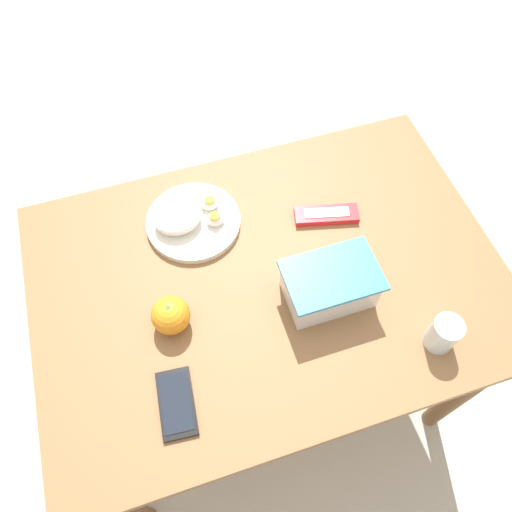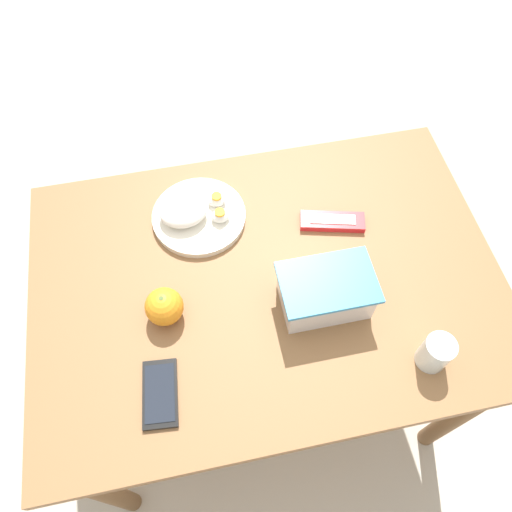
{
  "view_description": "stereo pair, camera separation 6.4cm",
  "coord_description": "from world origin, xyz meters",
  "px_view_note": "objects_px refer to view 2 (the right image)",
  "views": [
    {
      "loc": [
        0.2,
        0.51,
        1.77
      ],
      "look_at": [
        0.02,
        -0.05,
        0.77
      ],
      "focal_mm": 35.0,
      "sensor_mm": 36.0,
      "label": 1
    },
    {
      "loc": [
        0.13,
        0.53,
        1.77
      ],
      "look_at": [
        0.02,
        -0.05,
        0.77
      ],
      "focal_mm": 35.0,
      "sensor_mm": 36.0,
      "label": 2
    }
  ],
  "objects_px": {
    "orange_fruit": "(164,307)",
    "drinking_glass": "(436,353)",
    "rice_plate": "(195,214)",
    "food_container": "(325,293)",
    "candy_bar": "(332,221)",
    "cell_phone": "(160,393)"
  },
  "relations": [
    {
      "from": "orange_fruit",
      "to": "rice_plate",
      "type": "height_order",
      "value": "orange_fruit"
    },
    {
      "from": "cell_phone",
      "to": "drinking_glass",
      "type": "xyz_separation_m",
      "value": [
        -0.57,
        0.04,
        0.04
      ]
    },
    {
      "from": "orange_fruit",
      "to": "rice_plate",
      "type": "distance_m",
      "value": 0.27
    },
    {
      "from": "food_container",
      "to": "rice_plate",
      "type": "height_order",
      "value": "food_container"
    },
    {
      "from": "orange_fruit",
      "to": "drinking_glass",
      "type": "xyz_separation_m",
      "value": [
        -0.54,
        0.22,
        0.0
      ]
    },
    {
      "from": "candy_bar",
      "to": "cell_phone",
      "type": "height_order",
      "value": "candy_bar"
    },
    {
      "from": "cell_phone",
      "to": "rice_plate",
      "type": "bearing_deg",
      "value": -107.6
    },
    {
      "from": "rice_plate",
      "to": "cell_phone",
      "type": "xyz_separation_m",
      "value": [
        0.13,
        0.42,
        -0.02
      ]
    },
    {
      "from": "food_container",
      "to": "drinking_glass",
      "type": "height_order",
      "value": "food_container"
    },
    {
      "from": "candy_bar",
      "to": "food_container",
      "type": "bearing_deg",
      "value": 68.68
    },
    {
      "from": "rice_plate",
      "to": "orange_fruit",
      "type": "bearing_deg",
      "value": 67.84
    },
    {
      "from": "food_container",
      "to": "drinking_glass",
      "type": "relative_size",
      "value": 2.37
    },
    {
      "from": "food_container",
      "to": "candy_bar",
      "type": "distance_m",
      "value": 0.22
    },
    {
      "from": "orange_fruit",
      "to": "candy_bar",
      "type": "distance_m",
      "value": 0.46
    },
    {
      "from": "food_container",
      "to": "orange_fruit",
      "type": "bearing_deg",
      "value": -6.6
    },
    {
      "from": "orange_fruit",
      "to": "drinking_glass",
      "type": "relative_size",
      "value": 0.98
    },
    {
      "from": "food_container",
      "to": "candy_bar",
      "type": "bearing_deg",
      "value": -111.32
    },
    {
      "from": "rice_plate",
      "to": "candy_bar",
      "type": "xyz_separation_m",
      "value": [
        -0.33,
        0.08,
        -0.01
      ]
    },
    {
      "from": "drinking_glass",
      "to": "candy_bar",
      "type": "bearing_deg",
      "value": -74.27
    },
    {
      "from": "food_container",
      "to": "drinking_glass",
      "type": "xyz_separation_m",
      "value": [
        -0.19,
        0.18,
        -0.0
      ]
    },
    {
      "from": "orange_fruit",
      "to": "rice_plate",
      "type": "relative_size",
      "value": 0.37
    },
    {
      "from": "food_container",
      "to": "cell_phone",
      "type": "xyz_separation_m",
      "value": [
        0.38,
        0.13,
        -0.04
      ]
    }
  ]
}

